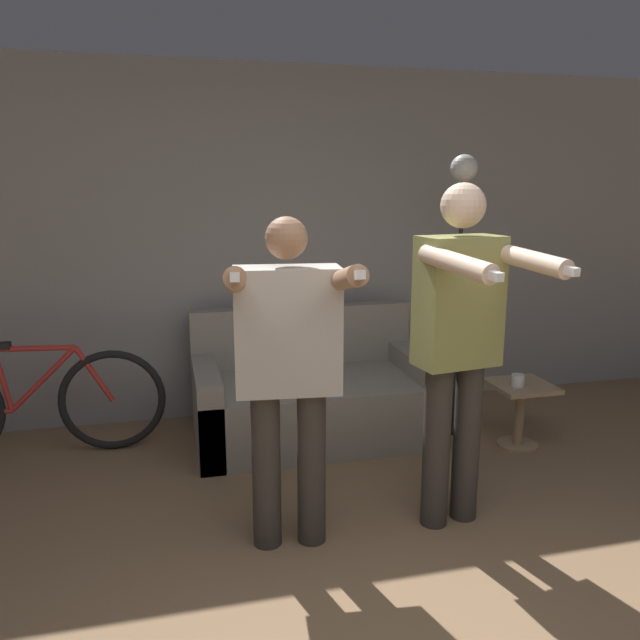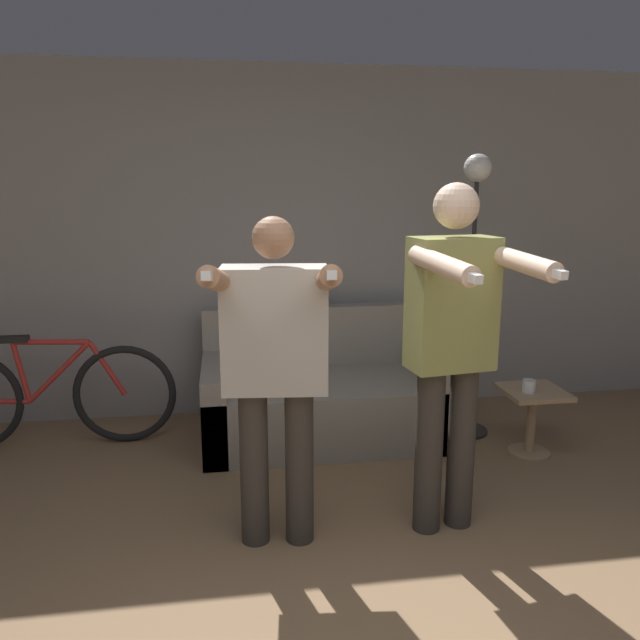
{
  "view_description": "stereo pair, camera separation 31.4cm",
  "coord_description": "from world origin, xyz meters",
  "px_view_note": "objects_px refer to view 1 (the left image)",
  "views": [
    {
      "loc": [
        -0.74,
        -1.56,
        1.75
      ],
      "look_at": [
        0.1,
        1.84,
        0.99
      ],
      "focal_mm": 35.0,
      "sensor_mm": 36.0,
      "label": 1
    },
    {
      "loc": [
        -0.44,
        -1.62,
        1.75
      ],
      "look_at": [
        0.1,
        1.84,
        0.99
      ],
      "focal_mm": 35.0,
      "sensor_mm": 36.0,
      "label": 2
    }
  ],
  "objects_px": {
    "side_table": "(520,402)",
    "bicycle": "(32,404)",
    "couch": "(313,398)",
    "cup": "(518,380)",
    "person_right": "(459,336)",
    "person_left": "(288,361)",
    "cat": "(288,298)",
    "floor_lamp": "(460,250)"
  },
  "relations": [
    {
      "from": "person_left",
      "to": "person_right",
      "type": "bearing_deg",
      "value": 6.25
    },
    {
      "from": "side_table",
      "to": "cat",
      "type": "bearing_deg",
      "value": 148.6
    },
    {
      "from": "person_left",
      "to": "bicycle",
      "type": "bearing_deg",
      "value": 141.65
    },
    {
      "from": "person_left",
      "to": "bicycle",
      "type": "distance_m",
      "value": 2.08
    },
    {
      "from": "couch",
      "to": "cat",
      "type": "distance_m",
      "value": 0.75
    },
    {
      "from": "person_left",
      "to": "cup",
      "type": "relative_size",
      "value": 19.26
    },
    {
      "from": "side_table",
      "to": "cup",
      "type": "distance_m",
      "value": 0.18
    },
    {
      "from": "side_table",
      "to": "floor_lamp",
      "type": "bearing_deg",
      "value": 124.25
    },
    {
      "from": "cat",
      "to": "floor_lamp",
      "type": "bearing_deg",
      "value": -21.48
    },
    {
      "from": "person_left",
      "to": "cat",
      "type": "distance_m",
      "value": 1.69
    },
    {
      "from": "person_right",
      "to": "cat",
      "type": "height_order",
      "value": "person_right"
    },
    {
      "from": "cup",
      "to": "bicycle",
      "type": "distance_m",
      "value": 3.17
    },
    {
      "from": "person_left",
      "to": "cat",
      "type": "bearing_deg",
      "value": 85.3
    },
    {
      "from": "cup",
      "to": "cat",
      "type": "bearing_deg",
      "value": 146.28
    },
    {
      "from": "cat",
      "to": "person_left",
      "type": "bearing_deg",
      "value": -100.97
    },
    {
      "from": "couch",
      "to": "cup",
      "type": "bearing_deg",
      "value": -24.28
    },
    {
      "from": "side_table",
      "to": "bicycle",
      "type": "relative_size",
      "value": 0.26
    },
    {
      "from": "side_table",
      "to": "bicycle",
      "type": "xyz_separation_m",
      "value": [
        -3.16,
        0.61,
        0.05
      ]
    },
    {
      "from": "cat",
      "to": "side_table",
      "type": "height_order",
      "value": "cat"
    },
    {
      "from": "person_left",
      "to": "side_table",
      "type": "distance_m",
      "value": 2.01
    },
    {
      "from": "person_right",
      "to": "side_table",
      "type": "bearing_deg",
      "value": 34.18
    },
    {
      "from": "cup",
      "to": "person_right",
      "type": "bearing_deg",
      "value": -137.57
    },
    {
      "from": "side_table",
      "to": "couch",
      "type": "bearing_deg",
      "value": 158.24
    },
    {
      "from": "couch",
      "to": "cup",
      "type": "relative_size",
      "value": 19.61
    },
    {
      "from": "cat",
      "to": "floor_lamp",
      "type": "xyz_separation_m",
      "value": [
        1.13,
        -0.45,
        0.36
      ]
    },
    {
      "from": "person_right",
      "to": "bicycle",
      "type": "xyz_separation_m",
      "value": [
        -2.28,
        1.4,
        -0.65
      ]
    },
    {
      "from": "person_right",
      "to": "bicycle",
      "type": "relative_size",
      "value": 1.04
    },
    {
      "from": "floor_lamp",
      "to": "cup",
      "type": "distance_m",
      "value": 0.97
    },
    {
      "from": "person_left",
      "to": "cup",
      "type": "distance_m",
      "value": 1.9
    },
    {
      "from": "person_right",
      "to": "floor_lamp",
      "type": "bearing_deg",
      "value": 56.15
    },
    {
      "from": "cat",
      "to": "cup",
      "type": "bearing_deg",
      "value": -33.72
    },
    {
      "from": "cup",
      "to": "couch",
      "type": "bearing_deg",
      "value": 155.72
    },
    {
      "from": "person_left",
      "to": "floor_lamp",
      "type": "distance_m",
      "value": 1.93
    },
    {
      "from": "person_left",
      "to": "person_right",
      "type": "xyz_separation_m",
      "value": [
        0.87,
        -0.0,
        0.07
      ]
    },
    {
      "from": "bicycle",
      "to": "side_table",
      "type": "bearing_deg",
      "value": -10.92
    },
    {
      "from": "person_left",
      "to": "bicycle",
      "type": "relative_size",
      "value": 0.96
    },
    {
      "from": "floor_lamp",
      "to": "couch",
      "type": "bearing_deg",
      "value": 174.23
    },
    {
      "from": "person_left",
      "to": "couch",
      "type": "bearing_deg",
      "value": 78.31
    },
    {
      "from": "couch",
      "to": "person_right",
      "type": "relative_size",
      "value": 0.93
    },
    {
      "from": "cat",
      "to": "floor_lamp",
      "type": "relative_size",
      "value": 0.28
    },
    {
      "from": "couch",
      "to": "person_right",
      "type": "bearing_deg",
      "value": -71.58
    },
    {
      "from": "person_right",
      "to": "bicycle",
      "type": "bearing_deg",
      "value": 140.58
    }
  ]
}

